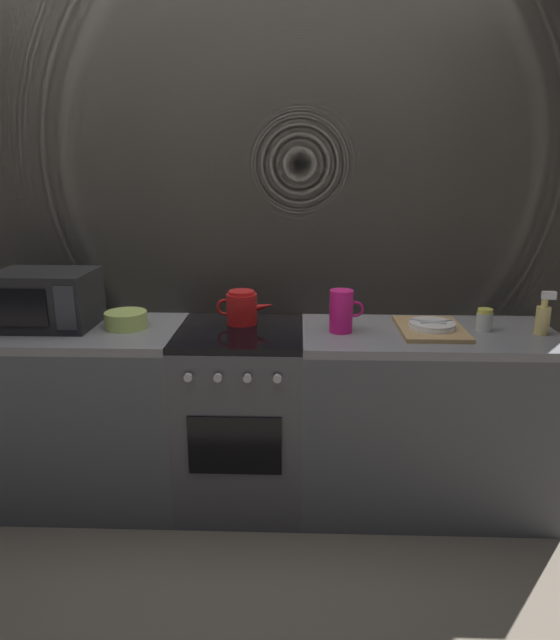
{
  "coord_description": "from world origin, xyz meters",
  "views": [
    {
      "loc": [
        0.28,
        -2.52,
        1.66
      ],
      "look_at": [
        0.19,
        0.0,
        0.95
      ],
      "focal_mm": 31.14,
      "sensor_mm": 36.0,
      "label": 1
    }
  ],
  "objects": [
    {
      "name": "ground_plane",
      "position": [
        0.0,
        0.0,
        0.0
      ],
      "size": [
        8.0,
        8.0,
        0.0
      ],
      "primitive_type": "plane",
      "color": "#6B6054"
    },
    {
      "name": "back_wall",
      "position": [
        0.0,
        0.32,
        1.2
      ],
      "size": [
        3.6,
        0.05,
        2.4
      ],
      "color": "#A39989",
      "rests_on": "ground_plane"
    },
    {
      "name": "counter_left",
      "position": [
        -0.9,
        0.0,
        0.45
      ],
      "size": [
        1.2,
        0.6,
        0.9
      ],
      "color": "#515459",
      "rests_on": "ground_plane"
    },
    {
      "name": "stove_unit",
      "position": [
        -0.0,
        -0.0,
        0.45
      ],
      "size": [
        0.6,
        0.63,
        0.9
      ],
      "color": "#4C4C51",
      "rests_on": "ground_plane"
    },
    {
      "name": "counter_right",
      "position": [
        0.9,
        0.0,
        0.45
      ],
      "size": [
        1.2,
        0.6,
        0.9
      ],
      "color": "#515459",
      "rests_on": "ground_plane"
    },
    {
      "name": "microwave",
      "position": [
        -0.94,
        0.03,
        1.04
      ],
      "size": [
        0.46,
        0.35,
        0.27
      ],
      "color": "black",
      "rests_on": "counter_left"
    },
    {
      "name": "kettle",
      "position": [
        0.0,
        0.11,
        0.98
      ],
      "size": [
        0.28,
        0.15,
        0.17
      ],
      "color": "red",
      "rests_on": "stove_unit"
    },
    {
      "name": "mixing_bowl",
      "position": [
        -0.55,
        0.01,
        0.94
      ],
      "size": [
        0.2,
        0.2,
        0.08
      ],
      "primitive_type": "cylinder",
      "color": "#B7D166",
      "rests_on": "counter_left"
    },
    {
      "name": "pitcher",
      "position": [
        0.48,
        -0.01,
        1.0
      ],
      "size": [
        0.16,
        0.11,
        0.2
      ],
      "color": "#E5197A",
      "rests_on": "counter_right"
    },
    {
      "name": "dish_pile",
      "position": [
        0.91,
        0.01,
        0.92
      ],
      "size": [
        0.3,
        0.4,
        0.06
      ],
      "color": "tan",
      "rests_on": "counter_right"
    },
    {
      "name": "spice_jar",
      "position": [
        1.16,
        0.03,
        0.95
      ],
      "size": [
        0.08,
        0.08,
        0.1
      ],
      "color": "silver",
      "rests_on": "counter_right"
    },
    {
      "name": "spray_bottle",
      "position": [
        1.41,
        -0.02,
        0.98
      ],
      "size": [
        0.08,
        0.06,
        0.2
      ],
      "color": "#E5CC72",
      "rests_on": "counter_right"
    }
  ]
}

